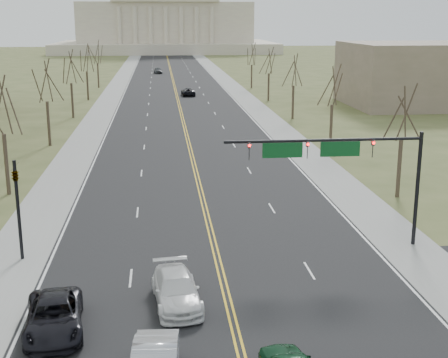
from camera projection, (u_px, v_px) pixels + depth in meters
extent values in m
cube|color=black|center=(174.00, 86.00, 130.98)|extent=(20.00, 380.00, 0.01)
cube|color=black|center=(229.00, 306.00, 30.83)|extent=(120.00, 14.00, 0.01)
cube|color=gray|center=(117.00, 86.00, 129.78)|extent=(4.00, 380.00, 0.03)
cube|color=gray|center=(231.00, 85.00, 132.17)|extent=(4.00, 380.00, 0.03)
cube|color=gold|center=(174.00, 86.00, 130.98)|extent=(0.42, 380.00, 0.01)
cube|color=silver|center=(127.00, 86.00, 130.00)|extent=(0.15, 380.00, 0.01)
cube|color=silver|center=(221.00, 85.00, 131.95)|extent=(0.15, 380.00, 0.01)
cube|color=beige|center=(166.00, 47.00, 265.29)|extent=(90.00, 60.00, 4.00)
cube|color=beige|center=(165.00, 22.00, 262.78)|extent=(70.00, 40.00, 16.00)
cylinder|color=black|center=(417.00, 189.00, 38.40)|extent=(0.24, 0.24, 7.20)
cylinder|color=black|center=(324.00, 140.00, 37.00)|extent=(12.00, 0.18, 0.18)
imported|color=black|center=(373.00, 148.00, 37.44)|extent=(0.35, 0.40, 1.10)
sphere|color=#FF0C0C|center=(374.00, 143.00, 37.20)|extent=(0.18, 0.18, 0.18)
imported|color=black|center=(307.00, 150.00, 37.04)|extent=(0.35, 0.40, 1.10)
sphere|color=#FF0C0C|center=(308.00, 144.00, 36.80)|extent=(0.18, 0.18, 0.18)
imported|color=black|center=(249.00, 151.00, 36.69)|extent=(0.35, 0.40, 1.10)
sphere|color=#FF0C0C|center=(249.00, 146.00, 36.46)|extent=(0.18, 0.18, 0.18)
cube|color=#0C4C1E|center=(340.00, 149.00, 37.24)|extent=(2.40, 0.12, 0.90)
cube|color=#0C4C1E|center=(282.00, 150.00, 36.89)|extent=(2.40, 0.12, 0.90)
cylinder|color=black|center=(18.00, 211.00, 36.16)|extent=(0.20, 0.20, 6.00)
imported|color=black|center=(15.00, 174.00, 35.61)|extent=(0.32, 0.36, 0.99)
cylinder|color=#31271D|center=(399.00, 168.00, 49.12)|extent=(0.32, 0.32, 4.68)
cylinder|color=#31271D|center=(7.00, 164.00, 49.85)|extent=(0.32, 0.32, 4.95)
cylinder|color=#31271D|center=(331.00, 126.00, 68.38)|extent=(0.32, 0.32, 4.68)
cylinder|color=#31271D|center=(49.00, 124.00, 69.11)|extent=(0.32, 0.32, 4.95)
cylinder|color=#31271D|center=(293.00, 102.00, 87.64)|extent=(0.32, 0.32, 4.68)
cylinder|color=#31271D|center=(72.00, 101.00, 88.37)|extent=(0.32, 0.32, 4.95)
cylinder|color=#31271D|center=(269.00, 87.00, 106.90)|extent=(0.32, 0.32, 4.68)
cylinder|color=#31271D|center=(88.00, 86.00, 107.63)|extent=(0.32, 0.32, 4.95)
cylinder|color=#31271D|center=(252.00, 77.00, 126.16)|extent=(0.32, 0.32, 4.68)
cylinder|color=#31271D|center=(98.00, 76.00, 126.89)|extent=(0.32, 0.32, 4.95)
cube|color=#6F634F|center=(426.00, 74.00, 100.97)|extent=(25.00, 20.00, 10.00)
imported|color=black|center=(54.00, 317.00, 28.11)|extent=(3.13, 5.72, 1.52)
imported|color=silver|center=(176.00, 290.00, 30.86)|extent=(2.68, 5.50, 1.54)
imported|color=black|center=(188.00, 92.00, 114.34)|extent=(2.56, 5.07, 1.37)
imported|color=#44474A|center=(158.00, 70.00, 159.99)|extent=(2.36, 4.66, 1.52)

